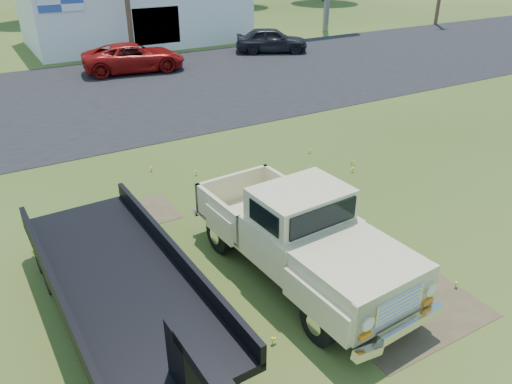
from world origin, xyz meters
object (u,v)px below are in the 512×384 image
vintage_pickup_truck (299,234)px  red_pickup (134,58)px  flatbed_trailer (120,274)px  dark_sedan (272,40)px

vintage_pickup_truck → red_pickup: (2.77, 19.63, -0.31)m
red_pickup → vintage_pickup_truck: bearing=-179.9°
flatbed_trailer → red_pickup: size_ratio=1.31×
vintage_pickup_truck → red_pickup: size_ratio=1.08×
flatbed_trailer → red_pickup: flatbed_trailer is taller
vintage_pickup_truck → dark_sedan: (11.84, 20.16, -0.29)m
dark_sedan → flatbed_trailer: bearing=168.9°
flatbed_trailer → dark_sedan: size_ratio=1.58×
vintage_pickup_truck → flatbed_trailer: (-3.63, 0.65, -0.09)m
red_pickup → dark_sedan: dark_sedan is taller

